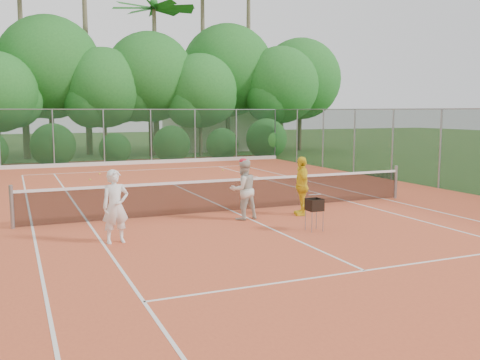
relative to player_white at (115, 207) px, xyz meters
name	(u,v)px	position (x,y,z in m)	size (l,w,h in m)	color
ground	(232,212)	(3.82, 2.47, -0.84)	(120.00, 120.00, 0.00)	#274619
clay_court	(232,211)	(3.82, 2.47, -0.83)	(18.00, 36.00, 0.02)	#D15630
club_building	(222,130)	(12.82, 26.47, 0.66)	(8.00, 5.00, 3.00)	beige
tennis_net	(232,194)	(3.82, 2.47, -0.31)	(11.97, 0.10, 1.10)	gray
player_white	(115,207)	(0.00, 0.00, 0.00)	(0.60, 0.39, 1.64)	white
player_center_grp	(243,189)	(3.64, 1.26, 0.00)	(0.87, 0.72, 1.66)	beige
player_yellow	(302,186)	(5.40, 1.19, 0.01)	(0.97, 0.40, 1.65)	yellow
ball_hopper	(314,205)	(4.68, -0.70, -0.19)	(0.35, 0.35, 0.80)	gray
stray_ball_a	(90,180)	(0.93, 11.29, -0.79)	(0.07, 0.07, 0.07)	#B7CE2F
stray_ball_b	(100,174)	(1.63, 13.31, -0.79)	(0.07, 0.07, 0.07)	yellow
stray_ball_c	(223,170)	(7.42, 12.45, -0.79)	(0.07, 0.07, 0.07)	yellow
court_markings	(232,211)	(3.82, 2.47, -0.82)	(11.03, 23.83, 0.01)	white
fence_back	(128,137)	(3.82, 17.47, 0.68)	(18.07, 0.07, 3.00)	#19381E
tropical_treeline	(132,76)	(5.25, 22.69, 4.27)	(32.10, 8.49, 15.03)	brown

